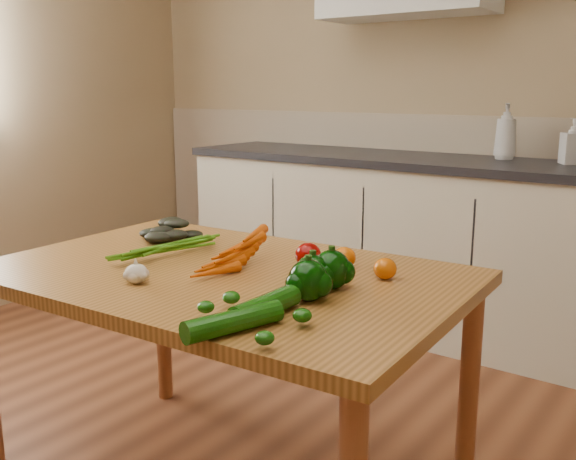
% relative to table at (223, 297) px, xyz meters
% --- Properties ---
extents(room, '(4.04, 5.04, 2.64)m').
position_rel_table_xyz_m(room, '(-0.25, -0.31, 0.60)').
color(room, brown).
rests_on(room, ground).
extents(counter_run, '(2.84, 0.64, 1.14)m').
position_rel_table_xyz_m(counter_run, '(-0.04, 1.70, -0.19)').
color(counter_run, beige).
rests_on(counter_run, ground).
extents(table, '(1.40, 0.95, 0.73)m').
position_rel_table_xyz_m(table, '(0.00, 0.00, 0.00)').
color(table, '#A46A2F').
rests_on(table, ground).
extents(soap_bottle_a, '(0.13, 0.13, 0.27)m').
position_rel_table_xyz_m(soap_bottle_a, '(0.20, 1.83, 0.39)').
color(soap_bottle_a, silver).
rests_on(soap_bottle_a, counter_run).
extents(soap_bottle_b, '(0.13, 0.13, 0.21)m').
position_rel_table_xyz_m(soap_bottle_b, '(0.52, 1.80, 0.36)').
color(soap_bottle_b, silver).
rests_on(soap_bottle_b, counter_run).
extents(carrot_bunch, '(0.26, 0.21, 0.07)m').
position_rel_table_xyz_m(carrot_bunch, '(-0.07, 0.04, 0.11)').
color(carrot_bunch, '#DC5305').
rests_on(carrot_bunch, table).
extents(leafy_greens, '(0.19, 0.17, 0.10)m').
position_rel_table_xyz_m(leafy_greens, '(-0.41, 0.18, 0.13)').
color(leafy_greens, black).
rests_on(leafy_greens, table).
extents(garlic_bulb, '(0.06, 0.06, 0.05)m').
position_rel_table_xyz_m(garlic_bulb, '(-0.10, -0.23, 0.11)').
color(garlic_bulb, silver).
rests_on(garlic_bulb, table).
extents(pepper_a, '(0.09, 0.09, 0.09)m').
position_rel_table_xyz_m(pepper_a, '(0.32, -0.01, 0.13)').
color(pepper_a, black).
rests_on(pepper_a, table).
extents(pepper_b, '(0.10, 0.10, 0.10)m').
position_rel_table_xyz_m(pepper_b, '(0.34, 0.04, 0.13)').
color(pepper_b, black).
rests_on(pepper_b, table).
extents(pepper_c, '(0.10, 0.10, 0.10)m').
position_rel_table_xyz_m(pepper_c, '(0.35, -0.08, 0.13)').
color(pepper_c, black).
rests_on(pepper_c, table).
extents(tomato_a, '(0.08, 0.08, 0.07)m').
position_rel_table_xyz_m(tomato_a, '(0.18, 0.17, 0.12)').
color(tomato_a, '#800402').
rests_on(tomato_a, table).
extents(tomato_b, '(0.07, 0.07, 0.06)m').
position_rel_table_xyz_m(tomato_b, '(0.27, 0.23, 0.11)').
color(tomato_b, '#E05E05').
rests_on(tomato_b, table).
extents(tomato_c, '(0.06, 0.06, 0.06)m').
position_rel_table_xyz_m(tomato_c, '(0.42, 0.20, 0.11)').
color(tomato_c, '#E05E05').
rests_on(tomato_c, table).
extents(zucchini_a, '(0.06, 0.21, 0.05)m').
position_rel_table_xyz_m(zucchini_a, '(0.34, -0.24, 0.11)').
color(zucchini_a, '#0C4107').
rests_on(zucchini_a, table).
extents(zucchini_b, '(0.12, 0.24, 0.05)m').
position_rel_table_xyz_m(zucchini_b, '(0.34, -0.35, 0.11)').
color(zucchini_b, '#0C4107').
rests_on(zucchini_b, table).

